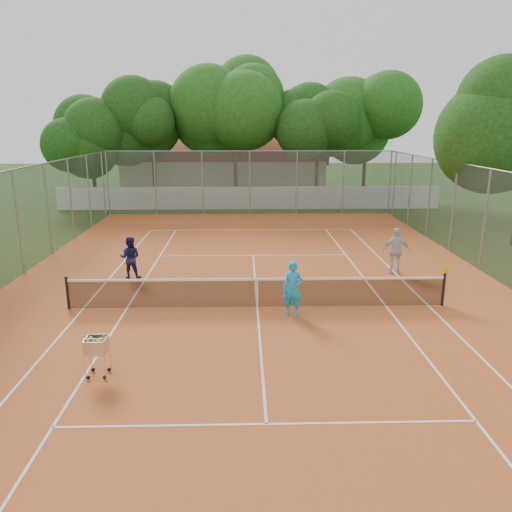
{
  "coord_description": "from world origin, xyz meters",
  "views": [
    {
      "loc": [
        -0.42,
        -14.89,
        5.66
      ],
      "look_at": [
        0.0,
        1.5,
        1.3
      ],
      "focal_mm": 35.0,
      "sensor_mm": 36.0,
      "label": 1
    }
  ],
  "objects_px": {
    "clubhouse": "(225,165)",
    "player_far_right": "(396,251)",
    "tennis_net": "(257,292)",
    "ball_hopper": "(97,355)",
    "player_near": "(293,289)",
    "player_far_left": "(130,258)"
  },
  "relations": [
    {
      "from": "tennis_net",
      "to": "player_far_left",
      "type": "height_order",
      "value": "player_far_left"
    },
    {
      "from": "clubhouse",
      "to": "player_far_right",
      "type": "distance_m",
      "value": 26.54
    },
    {
      "from": "player_far_right",
      "to": "player_far_left",
      "type": "bearing_deg",
      "value": 6.25
    },
    {
      "from": "clubhouse",
      "to": "player_near",
      "type": "bearing_deg",
      "value": -84.15
    },
    {
      "from": "player_far_right",
      "to": "ball_hopper",
      "type": "bearing_deg",
      "value": 44.9
    },
    {
      "from": "player_far_right",
      "to": "ball_hopper",
      "type": "height_order",
      "value": "player_far_right"
    },
    {
      "from": "tennis_net",
      "to": "player_near",
      "type": "xyz_separation_m",
      "value": [
        1.05,
        -0.72,
        0.36
      ]
    },
    {
      "from": "tennis_net",
      "to": "player_far_left",
      "type": "relative_size",
      "value": 7.48
    },
    {
      "from": "player_near",
      "to": "player_far_right",
      "type": "distance_m",
      "value": 6.15
    },
    {
      "from": "player_far_right",
      "to": "ball_hopper",
      "type": "relative_size",
      "value": 1.75
    },
    {
      "from": "tennis_net",
      "to": "player_near",
      "type": "bearing_deg",
      "value": -34.54
    },
    {
      "from": "tennis_net",
      "to": "clubhouse",
      "type": "bearing_deg",
      "value": 93.95
    },
    {
      "from": "player_far_left",
      "to": "clubhouse",
      "type": "bearing_deg",
      "value": -93.81
    },
    {
      "from": "clubhouse",
      "to": "ball_hopper",
      "type": "distance_m",
      "value": 33.46
    },
    {
      "from": "tennis_net",
      "to": "player_far_right",
      "type": "relative_size",
      "value": 6.59
    },
    {
      "from": "player_near",
      "to": "player_far_right",
      "type": "height_order",
      "value": "player_far_right"
    },
    {
      "from": "player_near",
      "to": "player_far_right",
      "type": "relative_size",
      "value": 0.94
    },
    {
      "from": "tennis_net",
      "to": "player_far_right",
      "type": "height_order",
      "value": "player_far_right"
    },
    {
      "from": "player_far_right",
      "to": "ball_hopper",
      "type": "xyz_separation_m",
      "value": [
        -9.25,
        -7.94,
        -0.39
      ]
    },
    {
      "from": "tennis_net",
      "to": "clubhouse",
      "type": "xyz_separation_m",
      "value": [
        -2.0,
        29.0,
        1.69
      ]
    },
    {
      "from": "player_near",
      "to": "player_far_left",
      "type": "xyz_separation_m",
      "value": [
        -5.71,
        3.93,
        -0.05
      ]
    },
    {
      "from": "player_near",
      "to": "player_far_right",
      "type": "bearing_deg",
      "value": 62.54
    }
  ]
}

